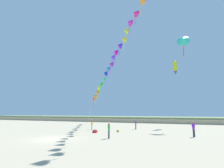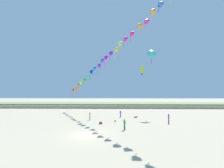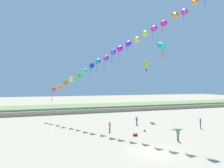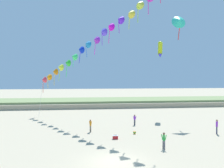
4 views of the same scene
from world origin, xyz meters
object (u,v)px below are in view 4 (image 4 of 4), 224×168
person_near_left (90,125)px  person_near_right (217,126)px  beach_cooler (115,137)px  beach_ball (135,132)px  person_far_left (164,139)px  person_mid_center (135,119)px  large_kite_mid_trail (179,21)px  large_kite_low_lead (160,49)px

person_near_left → person_near_right: person_near_right is taller
beach_cooler → beach_ball: 3.26m
person_far_left → beach_ball: 6.38m
person_mid_center → large_kite_mid_trail: large_kite_mid_trail is taller
large_kite_low_lead → large_kite_mid_trail: bearing=-63.9°
beach_cooler → beach_ball: (2.60, 1.97, -0.03)m
person_near_left → beach_cooler: person_near_left is taller
large_kite_mid_trail → beach_cooler: bearing=-137.3°
person_mid_center → large_kite_low_lead: 14.75m
large_kite_low_lead → beach_ball: 18.78m
person_far_left → beach_ball: person_far_left is taller
person_near_left → person_far_left: 10.24m
person_mid_center → beach_ball: (-1.15, -5.09, -0.69)m
person_near_right → large_kite_mid_trail: large_kite_mid_trail is taller
person_near_right → person_near_left: bearing=169.3°
person_near_left → large_kite_mid_trail: 22.02m
person_mid_center → person_far_left: size_ratio=0.95×
beach_ball → person_far_left: bearing=-76.8°
large_kite_low_lead → beach_cooler: large_kite_low_lead is taller
person_near_left → large_kite_mid_trail: size_ratio=0.37×
large_kite_low_lead → beach_ball: large_kite_low_lead is taller
large_kite_low_lead → person_near_right: bearing=-80.4°
large_kite_mid_trail → beach_ball: size_ratio=11.68×
person_near_right → person_mid_center: 10.68m
person_near_left → person_near_right: (14.96, -2.84, 0.10)m
person_far_left → beach_ball: (-1.45, 6.17, -0.74)m
person_near_right → large_kite_mid_trail: bearing=92.9°
beach_cooler → beach_ball: size_ratio=1.59×
beach_cooler → person_near_left: bearing=125.9°
large_kite_mid_trail → beach_cooler: (-11.85, -10.94, -15.60)m
person_mid_center → beach_cooler: (-3.75, -7.06, -0.66)m
person_near_left → large_kite_mid_trail: (14.45, 7.34, 14.91)m
person_far_left → large_kite_mid_trail: 22.63m
large_kite_mid_trail → beach_ball: bearing=-135.9°
large_kite_low_lead → beach_ball: (-7.39, -12.74, -11.64)m
person_mid_center → large_kite_low_lead: size_ratio=0.53×
large_kite_low_lead → beach_ball: size_ratio=7.85×
person_near_left → person_mid_center: (6.35, 3.47, -0.04)m
large_kite_mid_trail → beach_cooler: large_kite_mid_trail is taller
person_near_left → person_near_right: size_ratio=0.90×
person_far_left → large_kite_low_lead: bearing=72.5°
large_kite_mid_trail → person_mid_center: bearing=-154.5°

